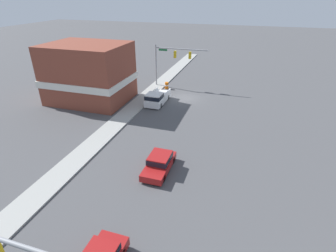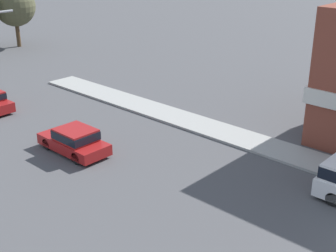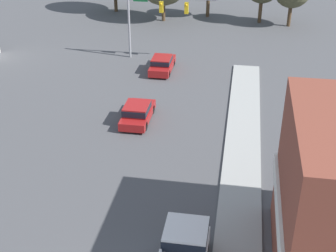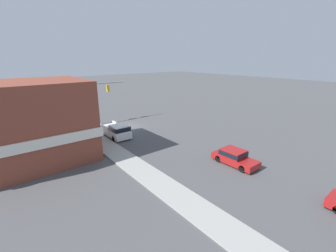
{
  "view_description": "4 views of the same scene",
  "coord_description": "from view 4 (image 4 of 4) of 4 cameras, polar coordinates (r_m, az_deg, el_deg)",
  "views": [
    {
      "loc": [
        -8.47,
        35.21,
        13.91
      ],
      "look_at": [
        -1.26,
        12.36,
        1.63
      ],
      "focal_mm": 28.0,
      "sensor_mm": 36.0,
      "label": 1
    },
    {
      "loc": [
        -16.1,
        -2.33,
        11.21
      ],
      "look_at": [
        -1.02,
        11.53,
        2.92
      ],
      "focal_mm": 50.0,
      "sensor_mm": 36.0,
      "label": 2
    },
    {
      "loc": [
        5.14,
        -12.43,
        16.43
      ],
      "look_at": [
        1.17,
        11.55,
        3.13
      ],
      "focal_mm": 50.0,
      "sensor_mm": 36.0,
      "label": 3
    },
    {
      "loc": [
        15.36,
        29.02,
        9.94
      ],
      "look_at": [
        -0.55,
        9.3,
        2.19
      ],
      "focal_mm": 24.0,
      "sensor_mm": 36.0,
      "label": 4
    }
  ],
  "objects": [
    {
      "name": "ground_plane",
      "position": [
        34.31,
        -10.52,
        -0.14
      ],
      "size": [
        200.0,
        200.0,
        0.0
      ],
      "primitive_type": "plane",
      "color": "#4C4C4F"
    },
    {
      "name": "sidewalk_curb",
      "position": [
        32.14,
        -19.46,
        -1.9
      ],
      "size": [
        2.4,
        60.0,
        0.14
      ],
      "color": "#9E9E99",
      "rests_on": "ground"
    },
    {
      "name": "near_signal_assembly",
      "position": [
        35.88,
        -19.16,
        7.95
      ],
      "size": [
        8.43,
        0.49,
        6.67
      ],
      "color": "gray",
      "rests_on": "ground"
    },
    {
      "name": "car_lead",
      "position": [
        22.83,
        16.48,
        -7.49
      ],
      "size": [
        1.9,
        4.37,
        1.44
      ],
      "color": "black",
      "rests_on": "ground"
    },
    {
      "name": "pickup_truck_parked",
      "position": [
        29.79,
        -12.94,
        -1.12
      ],
      "size": [
        2.14,
        5.29,
        1.82
      ],
      "color": "black",
      "rests_on": "ground"
    },
    {
      "name": "construction_barrel",
      "position": [
        35.52,
        -18.62,
        0.74
      ],
      "size": [
        0.59,
        0.59,
        1.07
      ],
      "color": "orange",
      "rests_on": "ground"
    },
    {
      "name": "corner_brick_building",
      "position": [
        25.35,
        -31.62,
        0.49
      ],
      "size": [
        10.91,
        8.66,
        7.87
      ],
      "color": "brown",
      "rests_on": "ground"
    }
  ]
}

